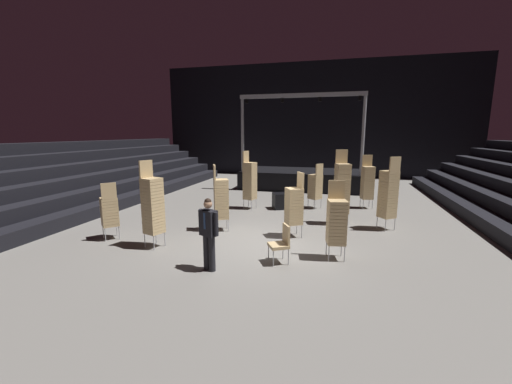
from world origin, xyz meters
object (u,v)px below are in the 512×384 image
chair_stack_front_left (315,186)px  chair_stack_aisle_right (153,205)px  man_with_tie (208,230)px  chair_stack_rear_left (109,211)px  chair_stack_mid_centre (337,221)px  chair_stack_rear_right (221,198)px  chair_stack_mid_right (342,188)px  chair_stack_rear_centre (388,194)px  equipment_road_case (284,201)px  stage_riser (302,178)px  loose_chair_near_man (281,242)px  chair_stack_front_right (368,182)px  chair_stack_aisle_left (294,205)px  chair_stack_mid_left (250,180)px

chair_stack_front_left → chair_stack_aisle_right: (-3.93, -5.79, 0.25)m
man_with_tie → chair_stack_rear_left: chair_stack_rear_left is taller
chair_stack_mid_centre → chair_stack_rear_left: chair_stack_mid_centre is taller
chair_stack_rear_right → chair_stack_mid_right: bearing=88.1°
chair_stack_front_left → chair_stack_rear_centre: chair_stack_rear_centre is taller
man_with_tie → equipment_road_case: man_with_tie is taller
stage_riser → chair_stack_rear_left: size_ratio=3.94×
man_with_tie → chair_stack_front_left: (1.87, 6.82, -0.01)m
loose_chair_near_man → chair_stack_rear_right: bearing=18.4°
loose_chair_near_man → chair_stack_front_right: bearing=-50.3°
chair_stack_front_right → equipment_road_case: (-3.33, -0.92, -0.78)m
chair_stack_aisle_right → chair_stack_front_right: bearing=155.5°
chair_stack_rear_left → chair_stack_aisle_right: (1.63, -0.27, 0.34)m
man_with_tie → chair_stack_aisle_left: chair_stack_aisle_left is taller
chair_stack_front_right → chair_stack_rear_left: 9.76m
chair_stack_rear_centre → equipment_road_case: size_ratio=2.66×
chair_stack_rear_right → chair_stack_aisle_right: 2.27m
chair_stack_mid_centre → chair_stack_aisle_right: size_ratio=0.82×
stage_riser → equipment_road_case: bearing=-91.3°
equipment_road_case → chair_stack_front_right: bearing=15.4°
man_with_tie → loose_chair_near_man: 1.79m
stage_riser → chair_stack_rear_left: stage_riser is taller
chair_stack_front_right → chair_stack_rear_right: size_ratio=1.04×
man_with_tie → chair_stack_mid_left: size_ratio=0.71×
chair_stack_front_right → chair_stack_rear_right: bearing=28.4°
loose_chair_near_man → equipment_road_case: bearing=-20.8°
chair_stack_mid_centre → chair_stack_rear_right: 3.91m
stage_riser → chair_stack_mid_centre: (2.03, -10.45, 0.42)m
chair_stack_rear_centre → loose_chair_near_man: 4.59m
chair_stack_mid_right → chair_stack_rear_left: bearing=8.1°
chair_stack_rear_right → chair_stack_rear_centre: 5.37m
chair_stack_mid_centre → chair_stack_rear_left: 6.48m
chair_stack_rear_centre → chair_stack_rear_left: bearing=164.8°
chair_stack_mid_centre → chair_stack_rear_right: chair_stack_rear_right is taller
chair_stack_rear_centre → chair_stack_aisle_left: chair_stack_rear_centre is taller
chair_stack_front_left → loose_chair_near_man: bearing=-146.0°
stage_riser → chair_stack_rear_centre: stage_riser is taller
man_with_tie → chair_stack_mid_right: bearing=-97.9°
chair_stack_rear_left → loose_chair_near_man: chair_stack_rear_left is taller
chair_stack_rear_right → chair_stack_aisle_right: size_ratio=0.89×
chair_stack_mid_right → chair_stack_aisle_right: bearing=17.3°
chair_stack_front_right → equipment_road_case: bearing=0.9°
man_with_tie → chair_stack_rear_left: (-3.69, 1.30, -0.09)m
chair_stack_front_left → chair_stack_rear_right: 4.73m
stage_riser → chair_stack_mid_right: stage_riser is taller
chair_stack_rear_right → loose_chair_near_man: size_ratio=2.26×
chair_stack_mid_right → loose_chair_near_man: chair_stack_mid_right is taller
chair_stack_mid_left → loose_chair_near_man: size_ratio=2.53×
chair_stack_front_right → chair_stack_rear_centre: bearing=83.1°
chair_stack_rear_right → stage_riser: bearing=143.6°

